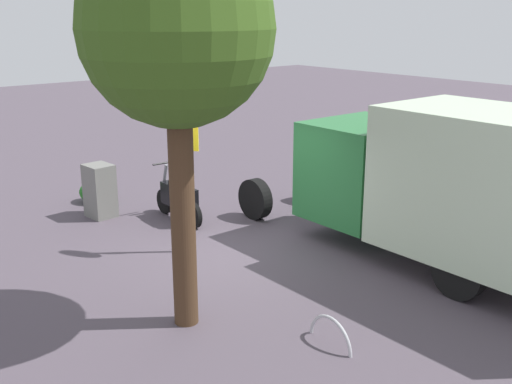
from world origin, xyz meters
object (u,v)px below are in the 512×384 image
(motorcycle, at_px, (179,198))
(street_tree, at_px, (176,33))
(box_truck_near, at_px, (469,184))
(stop_sign, at_px, (187,142))
(utility_cabinet, at_px, (100,191))
(bike_rack_hoop, at_px, (330,344))

(motorcycle, bearing_deg, street_tree, 150.96)
(box_truck_near, relative_size, stop_sign, 2.57)
(stop_sign, height_order, utility_cabinet, stop_sign)
(box_truck_near, height_order, bike_rack_hoop, box_truck_near)
(stop_sign, xyz_separation_m, bike_rack_hoop, (-4.10, 0.43, -2.14))
(utility_cabinet, bearing_deg, box_truck_near, -152.98)
(box_truck_near, bearing_deg, street_tree, 72.07)
(street_tree, distance_m, bike_rack_hoop, 4.68)
(street_tree, relative_size, bike_rack_hoop, 6.49)
(stop_sign, bearing_deg, box_truck_near, -140.64)
(box_truck_near, height_order, street_tree, street_tree)
(stop_sign, bearing_deg, motorcycle, -26.51)
(box_truck_near, distance_m, street_tree, 5.61)
(stop_sign, xyz_separation_m, utility_cabinet, (3.04, 0.36, -1.55))
(street_tree, bearing_deg, motorcycle, -31.56)
(motorcycle, distance_m, utility_cabinet, 1.81)
(box_truck_near, distance_m, stop_sign, 4.99)
(motorcycle, bearing_deg, stop_sign, 156.00)
(stop_sign, distance_m, bike_rack_hoop, 4.65)
(stop_sign, relative_size, bike_rack_hoop, 3.78)
(bike_rack_hoop, bearing_deg, motorcycle, -12.31)
(stop_sign, bearing_deg, street_tree, 145.07)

